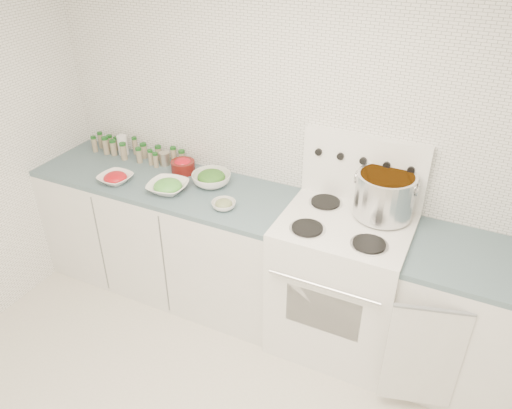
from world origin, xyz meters
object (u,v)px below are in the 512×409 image
stove (340,279)px  bowl_tomato (115,178)px  bowl_snowpea (168,186)px  stock_pot (385,193)px

stove → bowl_tomato: size_ratio=5.84×
bowl_snowpea → bowl_tomato: bearing=-173.0°
stove → stock_pot: stove is taller
stove → bowl_tomato: stove is taller
stove → stock_pot: bearing=41.8°
bowl_tomato → bowl_snowpea: (0.39, 0.05, 0.01)m
bowl_snowpea → stock_pot: bearing=10.9°
stove → bowl_snowpea: size_ratio=4.76×
stove → stock_pot: 0.63m
stock_pot → bowl_snowpea: (-1.35, -0.26, -0.15)m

